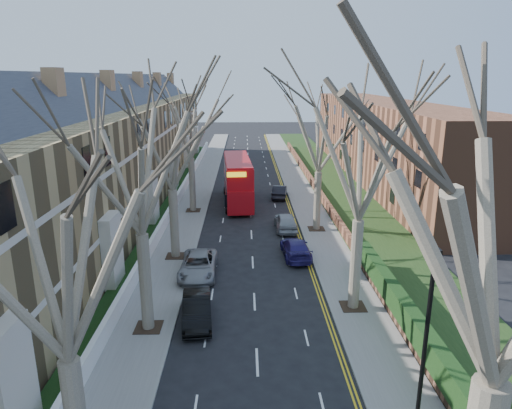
{
  "coord_description": "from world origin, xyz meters",
  "views": [
    {
      "loc": [
        -0.51,
        -15.69,
        13.0
      ],
      "look_at": [
        0.32,
        18.06,
        3.49
      ],
      "focal_mm": 32.0,
      "sensor_mm": 36.0,
      "label": 1
    }
  ],
  "objects": [
    {
      "name": "tree_right_far",
      "position": [
        5.7,
        22.0,
        9.24
      ],
      "size": [
        10.15,
        10.15,
        14.22
      ],
      "color": "brown",
      "rests_on": "ground"
    },
    {
      "name": "car_right_mid",
      "position": [
        3.02,
        22.16,
        0.77
      ],
      "size": [
        1.89,
        4.55,
        1.54
      ],
      "primitive_type": "imported",
      "rotation": [
        0.0,
        0.0,
        3.16
      ],
      "color": "#909498",
      "rests_on": "ground"
    },
    {
      "name": "tree_left_near",
      "position": [
        -5.7,
        -4.0,
        8.93
      ],
      "size": [
        9.8,
        9.8,
        13.73
      ],
      "color": "brown",
      "rests_on": "ground"
    },
    {
      "name": "tree_left_far",
      "position": [
        -5.7,
        16.0,
        9.24
      ],
      "size": [
        10.15,
        10.15,
        14.22
      ],
      "color": "brown",
      "rests_on": "ground"
    },
    {
      "name": "pavement_left",
      "position": [
        -6.0,
        39.0,
        0.06
      ],
      "size": [
        3.0,
        102.0,
        0.12
      ],
      "primitive_type": "cube",
      "color": "slate",
      "rests_on": "ground"
    },
    {
      "name": "double_decker_bus",
      "position": [
        -1.29,
        31.02,
        2.31
      ],
      "size": [
        3.4,
        11.4,
        4.7
      ],
      "rotation": [
        0.0,
        0.0,
        3.21
      ],
      "color": "#A90C12",
      "rests_on": "ground"
    },
    {
      "name": "tree_right_mid",
      "position": [
        5.7,
        8.0,
        9.56
      ],
      "size": [
        10.5,
        10.5,
        14.71
      ],
      "color": "brown",
      "rests_on": "ground"
    },
    {
      "name": "tree_left_mid",
      "position": [
        -5.7,
        6.0,
        9.56
      ],
      "size": [
        10.5,
        10.5,
        14.71
      ],
      "color": "brown",
      "rests_on": "ground"
    },
    {
      "name": "terrace_left",
      "position": [
        -13.65,
        31.0,
        5.53
      ],
      "size": [
        9.7,
        78.0,
        13.6
      ],
      "color": "olive",
      "rests_on": "ground"
    },
    {
      "name": "front_wall_left",
      "position": [
        -7.65,
        31.0,
        0.62
      ],
      "size": [
        0.3,
        78.0,
        1.0
      ],
      "color": "white",
      "rests_on": "ground"
    },
    {
      "name": "ground",
      "position": [
        0.0,
        0.0,
        0.0
      ],
      "size": [
        240.0,
        240.0,
        0.0
      ],
      "primitive_type": "plane",
      "color": "black",
      "rests_on": "ground"
    },
    {
      "name": "car_right_near",
      "position": [
        3.23,
        15.93,
        0.69
      ],
      "size": [
        2.17,
        4.83,
        1.37
      ],
      "primitive_type": "imported",
      "rotation": [
        0.0,
        0.0,
        3.19
      ],
      "color": "navy",
      "rests_on": "ground"
    },
    {
      "name": "car_left_far",
      "position": [
        -3.7,
        12.83,
        0.72
      ],
      "size": [
        2.41,
        5.21,
        1.44
      ],
      "primitive_type": "imported",
      "rotation": [
        0.0,
        0.0,
        -0.0
      ],
      "color": "gray",
      "rests_on": "ground"
    },
    {
      "name": "grass_verge_right",
      "position": [
        10.5,
        39.0,
        0.15
      ],
      "size": [
        6.0,
        102.0,
        0.06
      ],
      "color": "#193212",
      "rests_on": "ground"
    },
    {
      "name": "pavement_right",
      "position": [
        6.0,
        39.0,
        0.06
      ],
      "size": [
        3.0,
        102.0,
        0.12
      ],
      "primitive_type": "cube",
      "color": "slate",
      "rests_on": "ground"
    },
    {
      "name": "car_left_mid",
      "position": [
        -3.19,
        6.74,
        0.72
      ],
      "size": [
        1.95,
        4.49,
        1.44
      ],
      "primitive_type": "imported",
      "rotation": [
        0.0,
        0.0,
        0.1
      ],
      "color": "black",
      "rests_on": "ground"
    },
    {
      "name": "lamp_post",
      "position": [
        5.0,
        -3.5,
        4.57
      ],
      "size": [
        0.18,
        0.5,
        8.11
      ],
      "color": "black",
      "rests_on": "ground"
    },
    {
      "name": "tree_left_dist",
      "position": [
        -5.7,
        28.0,
        9.56
      ],
      "size": [
        10.5,
        10.5,
        14.71
      ],
      "color": "brown",
      "rests_on": "ground"
    },
    {
      "name": "car_right_far",
      "position": [
        3.3,
        33.19,
        0.7
      ],
      "size": [
        2.04,
        4.41,
        1.4
      ],
      "primitive_type": "imported",
      "rotation": [
        0.0,
        0.0,
        3.01
      ],
      "color": "black",
      "rests_on": "ground"
    },
    {
      "name": "wall_hedge_right",
      "position": [
        7.7,
        2.0,
        1.12
      ],
      "size": [
        0.7,
        24.0,
        1.8
      ],
      "color": "#523423",
      "rests_on": "ground"
    },
    {
      "name": "flats_right",
      "position": [
        17.46,
        43.0,
        4.98
      ],
      "size": [
        13.97,
        54.0,
        10.0
      ],
      "color": "brown",
      "rests_on": "ground"
    }
  ]
}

